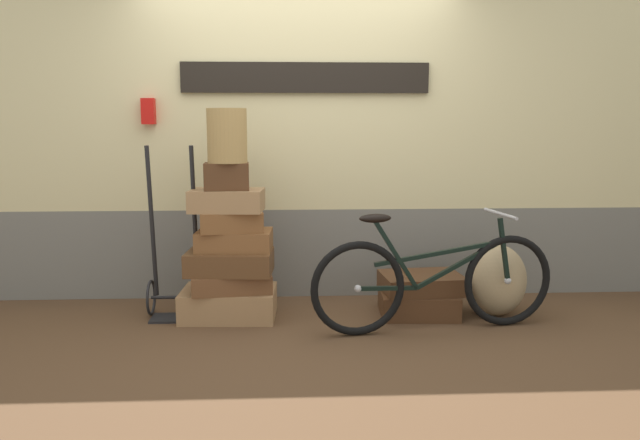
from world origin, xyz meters
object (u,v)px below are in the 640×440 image
at_px(suitcase_3, 235,240).
at_px(suitcase_5, 227,200).
at_px(suitcase_0, 229,303).
at_px(suitcase_1, 232,281).
at_px(suitcase_4, 232,221).
at_px(suitcase_8, 421,283).
at_px(suitcase_6, 227,176).
at_px(luggage_trolley, 175,275).
at_px(wicker_basket, 227,136).
at_px(burlap_sack, 496,280).
at_px(bicycle, 434,281).
at_px(suitcase_7, 418,303).
at_px(suitcase_2, 230,262).

height_order(suitcase_3, suitcase_5, suitcase_5).
relative_size(suitcase_0, suitcase_1, 1.20).
bearing_deg(suitcase_3, suitcase_4, -164.85).
bearing_deg(suitcase_3, suitcase_8, 2.77).
xyz_separation_m(suitcase_1, suitcase_5, (-0.02, 0.03, 0.60)).
xyz_separation_m(suitcase_6, luggage_trolley, (-0.41, 0.09, -0.74)).
distance_m(wicker_basket, burlap_sack, 2.25).
distance_m(suitcase_5, suitcase_8, 1.57).
bearing_deg(bicycle, suitcase_3, 165.23).
xyz_separation_m(suitcase_6, suitcase_8, (1.43, 0.03, -0.81)).
bearing_deg(suitcase_5, suitcase_6, -77.39).
relative_size(suitcase_7, bicycle, 0.32).
xyz_separation_m(suitcase_1, bicycle, (1.42, -0.34, 0.07)).
relative_size(suitcase_3, bicycle, 0.31).
bearing_deg(suitcase_8, wicker_basket, 175.41).
distance_m(suitcase_6, bicycle, 1.63).
relative_size(suitcase_4, suitcase_7, 0.79).
relative_size(suitcase_0, bicycle, 0.39).
bearing_deg(suitcase_5, bicycle, -9.88).
bearing_deg(wicker_basket, suitcase_5, 130.69).
height_order(suitcase_7, burlap_sack, burlap_sack).
bearing_deg(suitcase_3, luggage_trolley, 175.48).
height_order(suitcase_1, suitcase_6, suitcase_6).
height_order(suitcase_0, suitcase_7, suitcase_0).
xyz_separation_m(suitcase_1, suitcase_2, (-0.01, -0.01, 0.15)).
height_order(luggage_trolley, burlap_sack, luggage_trolley).
distance_m(suitcase_4, luggage_trolley, 0.61).
height_order(suitcase_2, wicker_basket, wicker_basket).
distance_m(suitcase_3, wicker_basket, 0.76).
xyz_separation_m(suitcase_0, wicker_basket, (0.02, -0.01, 1.23)).
distance_m(suitcase_3, bicycle, 1.46).
bearing_deg(suitcase_4, bicycle, -21.15).
xyz_separation_m(suitcase_7, suitcase_8, (0.02, -0.00, 0.15)).
bearing_deg(suitcase_5, suitcase_3, 6.06).
relative_size(suitcase_3, suitcase_8, 0.92).
distance_m(suitcase_7, luggage_trolley, 1.83).
height_order(suitcase_5, suitcase_6, suitcase_6).
bearing_deg(suitcase_8, luggage_trolley, 172.98).
height_order(suitcase_3, suitcase_8, suitcase_3).
bearing_deg(suitcase_7, suitcase_2, -174.97).
distance_m(suitcase_6, burlap_sack, 2.13).
bearing_deg(burlap_sack, suitcase_7, 174.67).
bearing_deg(suitcase_7, suitcase_0, -176.57).
distance_m(suitcase_8, burlap_sack, 0.56).
bearing_deg(bicycle, suitcase_2, 167.25).
height_order(suitcase_4, bicycle, bicycle).
relative_size(suitcase_1, wicker_basket, 1.49).
xyz_separation_m(suitcase_2, wicker_basket, (-0.00, 0.03, 0.91)).
relative_size(suitcase_2, burlap_sack, 1.14).
bearing_deg(suitcase_3, suitcase_6, -142.43).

